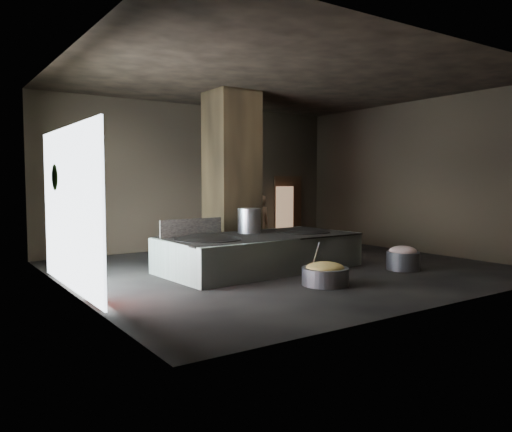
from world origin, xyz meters
TOP-DOWN VIEW (x-y plane):
  - floor at (0.00, 0.00)m, footprint 10.00×9.00m
  - ceiling at (0.00, 0.00)m, footprint 10.00×9.00m
  - back_wall at (0.00, 4.55)m, footprint 10.00×0.10m
  - front_wall at (0.00, -4.55)m, footprint 10.00×0.10m
  - left_wall at (-5.05, 0.00)m, footprint 0.10×9.00m
  - right_wall at (5.05, 0.00)m, footprint 0.10×9.00m
  - pillar at (-0.30, 1.90)m, footprint 1.20×1.20m
  - hearth_platform at (-0.58, 0.15)m, footprint 4.88×2.59m
  - platform_cap at (-0.58, 0.15)m, footprint 4.63×2.22m
  - wok_left at (-2.03, 0.10)m, footprint 1.49×1.49m
  - wok_left_rim at (-2.03, 0.10)m, footprint 1.52×1.52m
  - wok_right at (0.77, 0.20)m, footprint 1.39×1.39m
  - wok_right_rim at (0.77, 0.20)m, footprint 1.42×1.42m
  - stock_pot at (-0.53, 0.70)m, footprint 0.58×0.58m
  - splash_guard at (-2.03, 0.90)m, footprint 1.65×0.18m
  - cook at (0.93, 2.34)m, footprint 0.64×0.43m
  - veg_basin at (-0.50, -2.08)m, footprint 1.13×1.13m
  - veg_fill at (-0.50, -2.08)m, footprint 0.79×0.79m
  - ladle at (-0.65, -1.93)m, footprint 0.12×0.38m
  - meat_basin at (2.22, -1.82)m, footprint 0.80×0.80m
  - meat_fill at (2.22, -1.82)m, footprint 0.65×0.65m
  - doorway_near at (1.20, 4.45)m, footprint 1.18×0.08m
  - doorway_near_glow at (1.39, 4.44)m, footprint 0.81×0.04m
  - doorway_far at (3.60, 4.45)m, footprint 1.18×0.08m
  - doorway_far_glow at (3.32, 4.27)m, footprint 0.74×0.04m
  - left_opening at (-4.95, 0.20)m, footprint 0.04×4.20m
  - pavilion_sliver at (-4.88, -1.10)m, footprint 0.05×0.90m
  - tree_silhouette at (-4.85, 1.30)m, footprint 0.28×1.10m

SIDE VIEW (x-z plane):
  - floor at x=0.00m, z-range -0.10..0.00m
  - veg_basin at x=-0.50m, z-range 0.00..0.35m
  - meat_basin at x=2.22m, z-range 0.00..0.43m
  - veg_fill at x=-0.50m, z-range 0.23..0.47m
  - hearth_platform at x=-0.58m, z-range 0.00..0.82m
  - meat_fill at x=2.22m, z-range 0.33..0.57m
  - ladle at x=-0.65m, z-range 0.21..0.89m
  - wok_left at x=-2.03m, z-range 0.54..0.96m
  - wok_right at x=0.77m, z-range 0.55..0.95m
  - platform_cap at x=-0.58m, z-range 0.80..0.83m
  - wok_left_rim at x=-2.03m, z-range 0.79..0.85m
  - wok_right_rim at x=0.77m, z-range 0.79..0.85m
  - pavilion_sliver at x=-4.88m, z-range 0.00..1.70m
  - cook at x=0.93m, z-range 0.00..1.71m
  - splash_guard at x=-2.03m, z-range 0.82..1.24m
  - doorway_near_glow at x=1.39m, z-range 0.10..2.00m
  - doorway_far_glow at x=3.32m, z-range 0.17..1.93m
  - doorway_near at x=1.20m, z-range -0.09..2.29m
  - doorway_far at x=3.60m, z-range -0.09..2.29m
  - stock_pot at x=-0.53m, z-range 0.82..1.44m
  - left_opening at x=-4.95m, z-range 0.05..3.15m
  - tree_silhouette at x=-4.85m, z-range 1.65..2.75m
  - back_wall at x=0.00m, z-range 0.00..4.50m
  - front_wall at x=0.00m, z-range 0.00..4.50m
  - left_wall at x=-5.05m, z-range 0.00..4.50m
  - right_wall at x=5.05m, z-range 0.00..4.50m
  - pillar at x=-0.30m, z-range 0.00..4.50m
  - ceiling at x=0.00m, z-range 4.50..4.60m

